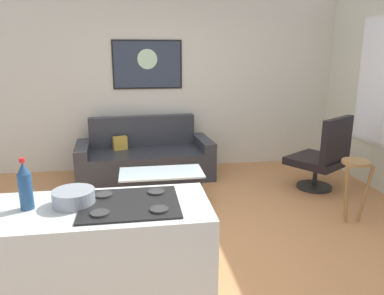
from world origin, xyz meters
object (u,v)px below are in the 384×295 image
(coffee_table, at_px, (161,175))
(mixing_bowl, at_px, (74,198))
(bar_stool, at_px, (355,176))
(armchair, at_px, (323,156))
(soda_bottle_2, at_px, (25,186))
(couch, at_px, (145,159))
(wall_painting, at_px, (147,65))

(coffee_table, distance_m, mixing_bowl, 2.25)
(bar_stool, bearing_deg, armchair, 81.64)
(bar_stool, xyz_separation_m, soda_bottle_2, (-2.99, -1.27, 0.53))
(bar_stool, distance_m, soda_bottle_2, 3.29)
(couch, bearing_deg, coffee_table, -80.43)
(coffee_table, distance_m, bar_stool, 2.21)
(soda_bottle_2, xyz_separation_m, mixing_bowl, (0.27, 0.02, -0.10))
(wall_painting, bearing_deg, mixing_bowl, -99.59)
(bar_stool, height_order, mixing_bowl, mixing_bowl)
(couch, height_order, armchair, armchair)
(coffee_table, bearing_deg, couch, 99.57)
(coffee_table, height_order, soda_bottle_2, soda_bottle_2)
(bar_stool, xyz_separation_m, mixing_bowl, (-2.72, -1.25, 0.44))
(bar_stool, bearing_deg, couch, 140.46)
(armchair, xyz_separation_m, soda_bottle_2, (-3.13, -2.19, 0.58))
(couch, xyz_separation_m, armchair, (2.35, -0.91, 0.19))
(soda_bottle_2, bearing_deg, wall_painting, 76.34)
(armchair, distance_m, mixing_bowl, 3.62)
(soda_bottle_2, height_order, mixing_bowl, soda_bottle_2)
(soda_bottle_2, bearing_deg, coffee_table, 65.58)
(bar_stool, xyz_separation_m, wall_painting, (-2.12, 2.30, 1.12))
(coffee_table, distance_m, soda_bottle_2, 2.39)
(coffee_table, xyz_separation_m, mixing_bowl, (-0.68, -2.06, 0.59))
(soda_bottle_2, xyz_separation_m, wall_painting, (0.87, 3.57, 0.59))
(soda_bottle_2, bearing_deg, armchair, 35.01)
(couch, bearing_deg, soda_bottle_2, -104.02)
(armchair, relative_size, wall_painting, 0.97)
(wall_painting, bearing_deg, couch, -101.33)
(coffee_table, height_order, bar_stool, bar_stool)
(coffee_table, height_order, armchair, armchair)
(couch, xyz_separation_m, soda_bottle_2, (-0.77, -3.10, 0.77))
(bar_stool, height_order, wall_painting, wall_painting)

